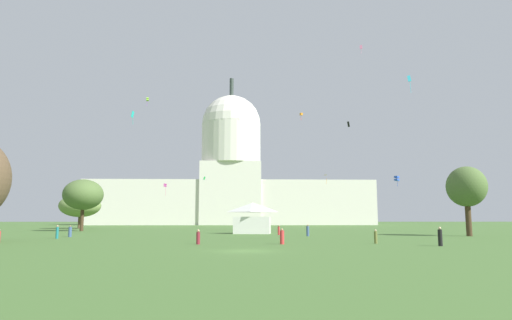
# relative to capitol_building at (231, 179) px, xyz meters

# --- Properties ---
(ground_plane) EXTENTS (800.00, 800.00, 0.00)m
(ground_plane) POSITION_rel_capitol_building_xyz_m (4.60, -162.20, -20.45)
(ground_plane) COLOR #42662D
(capitol_building) EXTENTS (125.80, 26.74, 67.22)m
(capitol_building) POSITION_rel_capitol_building_xyz_m (0.00, 0.00, 0.00)
(capitol_building) COLOR silver
(capitol_building) RESTS_ON ground_plane
(event_tent) EXTENTS (7.10, 5.42, 5.42)m
(event_tent) POSITION_rel_capitol_building_xyz_m (6.33, -119.91, -17.79)
(event_tent) COLOR white
(event_tent) RESTS_ON ground_plane
(tree_east_mid) EXTENTS (6.42, 6.96, 10.56)m
(tree_east_mid) POSITION_rel_capitol_building_xyz_m (38.71, -132.18, -13.05)
(tree_east_mid) COLOR #42301E
(tree_east_mid) RESTS_ON ground_plane
(tree_west_far) EXTENTS (13.23, 13.22, 9.22)m
(tree_west_far) POSITION_rel_capitol_building_xyz_m (-39.49, -75.65, -14.31)
(tree_west_far) COLOR brown
(tree_west_far) RESTS_ON ground_plane
(tree_west_near) EXTENTS (9.45, 9.86, 11.10)m
(tree_west_near) POSITION_rel_capitol_building_xyz_m (-29.79, -101.40, -12.68)
(tree_west_near) COLOR #42301E
(tree_west_near) RESTS_ON ground_plane
(person_red_front_center) EXTENTS (0.62, 0.62, 1.59)m
(person_red_front_center) POSITION_rel_capitol_building_xyz_m (8.45, -152.69, -19.73)
(person_red_front_center) COLOR red
(person_red_front_center) RESTS_ON ground_plane
(person_black_mid_left) EXTENTS (0.44, 0.44, 1.81)m
(person_black_mid_left) POSITION_rel_capitol_building_xyz_m (23.21, -156.34, -19.62)
(person_black_mid_left) COLOR black
(person_black_mid_left) RESTS_ON ground_plane
(person_maroon_deep_crowd) EXTENTS (0.53, 0.53, 1.49)m
(person_maroon_deep_crowd) POSITION_rel_capitol_building_xyz_m (-0.10, -152.59, -19.77)
(person_maroon_deep_crowd) COLOR maroon
(person_maroon_deep_crowd) RESTS_ON ground_plane
(person_denim_front_right) EXTENTS (0.51, 0.51, 1.64)m
(person_denim_front_right) POSITION_rel_capitol_building_xyz_m (-20.27, -133.16, -19.71)
(person_denim_front_right) COLOR #3D5684
(person_denim_front_right) RESTS_ON ground_plane
(person_teal_edge_east) EXTENTS (0.48, 0.48, 1.74)m
(person_teal_edge_east) POSITION_rel_capitol_building_xyz_m (-19.84, -138.71, -19.64)
(person_teal_edge_east) COLOR #1E757A
(person_teal_edge_east) RESTS_ON ground_plane
(person_denim_lawn_far_right) EXTENTS (0.42, 0.42, 1.72)m
(person_denim_lawn_far_right) POSITION_rel_capitol_building_xyz_m (14.33, -131.56, -19.67)
(person_denim_lawn_far_right) COLOR #3D5684
(person_denim_lawn_far_right) RESTS_ON ground_plane
(person_olive_near_tree_east) EXTENTS (0.46, 0.46, 1.46)m
(person_olive_near_tree_east) POSITION_rel_capitol_building_xyz_m (18.41, -151.78, -19.78)
(person_olive_near_tree_east) COLOR olive
(person_olive_near_tree_east) RESTS_ON ground_plane
(person_red_back_left) EXTENTS (0.47, 0.47, 1.55)m
(person_red_back_left) POSITION_rel_capitol_building_xyz_m (10.44, -126.16, -19.73)
(person_red_back_left) COLOR red
(person_red_back_left) RESTS_ON ground_plane
(person_navy_mid_center) EXTENTS (0.42, 0.42, 1.52)m
(person_navy_mid_center) POSITION_rel_capitol_building_xyz_m (8.55, -103.72, -19.76)
(person_navy_mid_center) COLOR navy
(person_navy_mid_center) RESTS_ON ground_plane
(kite_lime_high) EXTENTS (0.87, 0.92, 2.74)m
(kite_lime_high) POSITION_rel_capitol_building_xyz_m (-25.60, -59.79, 20.09)
(kite_lime_high) COLOR #8CD133
(kite_black_mid) EXTENTS (0.77, 0.61, 1.46)m
(kite_black_mid) POSITION_rel_capitol_building_xyz_m (32.56, -85.63, 6.82)
(kite_black_mid) COLOR black
(kite_magenta_low) EXTENTS (0.80, 0.76, 3.40)m
(kite_magenta_low) POSITION_rel_capitol_building_xyz_m (-16.87, -73.85, -8.52)
(kite_magenta_low) COLOR #D1339E
(kite_gold_low) EXTENTS (1.19, 1.63, 2.65)m
(kite_gold_low) POSITION_rel_capitol_building_xyz_m (32.16, -57.35, -4.21)
(kite_gold_low) COLOR gold
(kite_green_low) EXTENTS (0.55, 0.59, 0.81)m
(kite_green_low) POSITION_rel_capitol_building_xyz_m (-4.60, -90.27, -7.96)
(kite_green_low) COLOR green
(kite_turquoise_mid) EXTENTS (0.56, 0.95, 3.22)m
(kite_turquoise_mid) POSITION_rel_capitol_building_xyz_m (-20.74, -97.75, 5.94)
(kite_turquoise_mid) COLOR teal
(kite_blue_low) EXTENTS (1.32, 1.31, 2.50)m
(kite_blue_low) POSITION_rel_capitol_building_xyz_m (41.76, -94.01, -8.24)
(kite_blue_low) COLOR blue
(kite_orange_mid) EXTENTS (0.95, 0.94, 2.25)m
(kite_orange_mid) POSITION_rel_capitol_building_xyz_m (22.31, -70.08, 13.16)
(kite_orange_mid) COLOR orange
(kite_cyan_mid) EXTENTS (0.71, 0.62, 4.03)m
(kite_cyan_mid) POSITION_rel_capitol_building_xyz_m (40.55, -107.58, 11.81)
(kite_cyan_mid) COLOR #33BCDB
(kite_pink_high) EXTENTS (0.72, 0.71, 2.85)m
(kite_pink_high) POSITION_rel_capitol_building_xyz_m (40.62, -71.51, 33.70)
(kite_pink_high) COLOR pink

